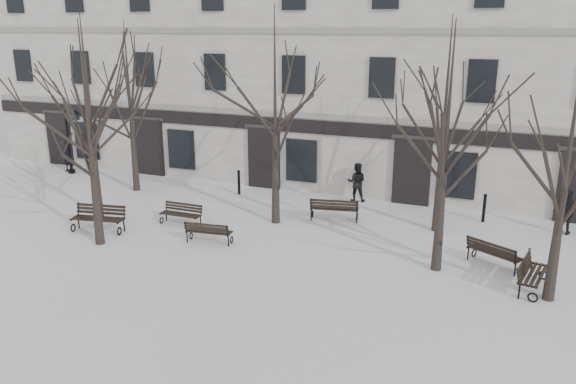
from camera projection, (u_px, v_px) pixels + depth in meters
The scene contains 21 objects.
ground at pixel (262, 259), 18.81m from camera, with size 100.00×100.00×0.00m, color white.
building at pixel (366, 66), 28.74m from camera, with size 40.40×10.20×11.40m.
tree_0 at pixel (88, 94), 21.60m from camera, with size 5.58×5.58×7.97m.
tree_1 at pixel (87, 109), 18.76m from camera, with size 5.43×5.43×7.75m.
tree_2 at pixel (448, 120), 16.63m from camera, with size 5.41×5.41×7.73m.
tree_3 at pixel (570, 146), 14.76m from camera, with size 5.01×5.01×7.15m.
tree_4 at pixel (129, 88), 25.30m from camera, with size 5.40×5.40×7.72m.
tree_5 at pixel (275, 91), 20.82m from camera, with size 5.80×5.80×8.29m.
tree_6 at pixel (446, 101), 20.02m from camera, with size 5.52×5.52×7.89m.
bench_0 at pixel (99, 217), 21.21m from camera, with size 2.08×1.09×1.00m.
bench_1 at pixel (208, 231), 20.01m from camera, with size 1.72×0.82×0.84m.
bench_2 at pixel (494, 253), 18.08m from camera, with size 1.83×1.40×0.89m.
bench_3 at pixel (181, 213), 21.95m from camera, with size 1.67×0.61×0.84m.
bench_4 at pixel (334, 208), 22.34m from camera, with size 2.00×1.07×0.96m.
bench_5 at pixel (531, 273), 16.56m from camera, with size 1.00×1.93×0.93m.
lamp_post at pixel (71, 137), 29.10m from camera, with size 1.07×0.40×3.42m.
bollard_a at pixel (239, 181), 25.84m from camera, with size 0.15×0.15×1.15m.
bollard_b at pixel (484, 207), 22.20m from camera, with size 0.15×0.15×1.16m.
pedestrian_a at pixel (69, 172), 30.05m from camera, with size 0.70×0.46×1.91m, color black.
pedestrian_b at pixel (356, 201), 25.04m from camera, with size 0.84×0.66×1.73m, color black.
pedestrian_c at pixel (564, 234), 21.06m from camera, with size 1.00×0.41×1.70m, color black.
Camera 1 is at (7.36, -15.78, 7.51)m, focal length 35.00 mm.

